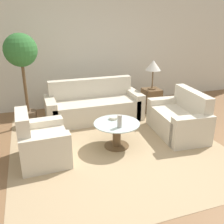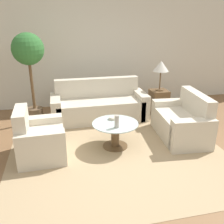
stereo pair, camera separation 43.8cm
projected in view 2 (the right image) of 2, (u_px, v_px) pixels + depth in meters
The scene contains 12 objects.
ground_plane at pixel (133, 165), 3.80m from camera, with size 14.00×14.00×0.00m, color brown.
wall_back at pixel (98, 53), 6.13m from camera, with size 10.00×0.06×2.60m.
rug at pixel (115, 146), 4.35m from camera, with size 3.52×3.59×0.01m.
sofa_main at pixel (99, 106), 5.50m from camera, with size 2.05×0.78×0.86m.
armchair at pixel (38, 141), 3.95m from camera, with size 0.74×0.87×0.82m.
loveseat at pixel (183, 122), 4.62m from camera, with size 0.84×1.33×0.84m.
coffee_table at pixel (115, 132), 4.25m from camera, with size 0.78×0.78×0.44m.
side_table at pixel (159, 102), 5.79m from camera, with size 0.39×0.39×0.55m.
table_lamp at pixel (161, 67), 5.51m from camera, with size 0.35×0.35×0.67m.
potted_plant at pixel (29, 58), 4.89m from camera, with size 0.62×0.62×1.85m.
vase at pixel (117, 122), 3.99m from camera, with size 0.07×0.07×0.21m.
bowl at pixel (113, 118), 4.35m from camera, with size 0.15×0.15×0.05m.
Camera 2 is at (-1.04, -3.12, 2.10)m, focal length 40.00 mm.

